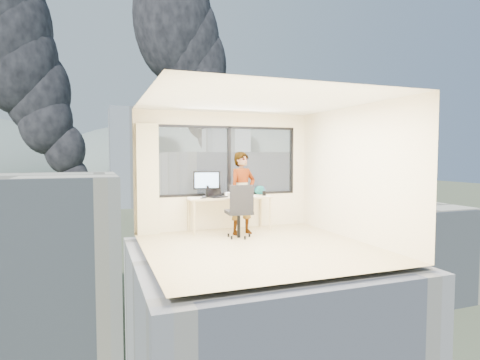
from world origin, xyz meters
name	(u,v)px	position (x,y,z in m)	size (l,w,h in m)	color
floor	(259,247)	(0.00, 0.00, 0.00)	(4.00, 4.00, 0.01)	beige
ceiling	(260,101)	(0.00, 0.00, 2.60)	(4.00, 4.00, 0.01)	white
wall_front	(319,182)	(0.00, -2.00, 1.30)	(4.00, 0.01, 2.60)	#F5E1BD
wall_left	(144,177)	(-2.00, 0.00, 1.30)	(0.01, 4.00, 2.60)	#F5E1BD
wall_right	(354,173)	(2.00, 0.00, 1.30)	(0.01, 4.00, 2.60)	#F5E1BD
window_wall	(227,161)	(0.05, 2.00, 1.52)	(3.30, 0.16, 1.55)	black
curtain	(148,179)	(-1.72, 1.88, 1.15)	(0.45, 0.14, 2.30)	beige
desk	(230,214)	(0.00, 1.66, 0.38)	(1.80, 0.60, 0.75)	beige
chair	(239,210)	(-0.06, 0.90, 0.55)	(0.56, 0.56, 1.09)	black
person	(243,193)	(0.14, 1.21, 0.86)	(0.63, 0.41, 1.72)	#2D2D33
monitor	(207,184)	(-0.50, 1.71, 1.03)	(0.57, 0.12, 0.57)	black
game_console	(233,194)	(0.13, 1.83, 0.79)	(0.32, 0.27, 0.08)	white
laptop	(218,192)	(-0.29, 1.60, 0.87)	(0.37, 0.39, 0.24)	black
cellphone	(203,198)	(-0.63, 1.51, 0.76)	(0.11, 0.05, 0.01)	black
pen_cup	(264,193)	(0.80, 1.61, 0.80)	(0.08, 0.08, 0.10)	black
handbag	(260,190)	(0.80, 1.85, 0.85)	(0.26, 0.13, 0.20)	#0C4B4D
exterior_ground	(105,207)	(0.00, 120.00, -14.00)	(400.00, 400.00, 0.04)	#515B3D
near_bldg_a	(16,261)	(-9.00, 30.00, -7.00)	(16.00, 12.00, 14.00)	#F5EACD
near_bldg_b	(228,220)	(12.00, 38.00, -6.00)	(14.00, 13.00, 16.00)	silver
near_bldg_c	(409,251)	(30.00, 28.00, -9.00)	(12.00, 10.00, 10.00)	#F5EACD
far_tower_b	(132,158)	(8.00, 120.00, 1.00)	(13.00, 13.00, 30.00)	silver
far_tower_c	(226,162)	(45.00, 140.00, -1.00)	(15.00, 15.00, 26.00)	silver
hill_b	(222,174)	(100.00, 320.00, -14.00)	(300.00, 220.00, 96.00)	slate
tree_b	(208,326)	(4.00, 18.00, -9.50)	(7.60, 7.60, 9.00)	#22521B
tree_c	(294,236)	(22.00, 40.00, -9.00)	(8.40, 8.40, 10.00)	#22521B
smoke_plume_a	(71,51)	(-10.00, 150.00, 39.00)	(40.00, 24.00, 90.00)	black
smoke_plume_b	(226,101)	(55.00, 170.00, 27.00)	(30.00, 18.00, 70.00)	black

